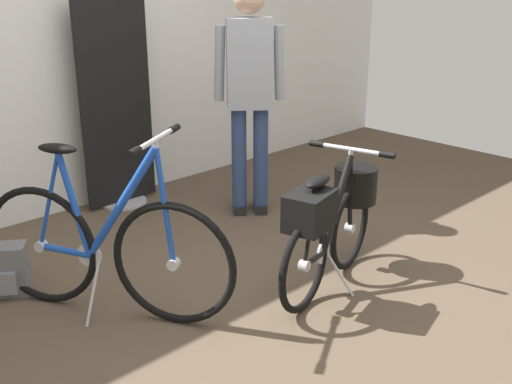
# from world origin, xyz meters

# --- Properties ---
(ground_plane) EXTENTS (7.36, 7.36, 0.00)m
(ground_plane) POSITION_xyz_m (0.00, 0.00, 0.00)
(ground_plane) COLOR brown
(back_wall) EXTENTS (7.36, 0.10, 2.79)m
(back_wall) POSITION_xyz_m (0.00, 2.13, 1.40)
(back_wall) COLOR white
(back_wall) RESTS_ON ground_plane
(floor_banner_stand) EXTENTS (0.60, 0.36, 1.59)m
(floor_banner_stand) POSITION_xyz_m (0.27, 1.91, 0.71)
(floor_banner_stand) COLOR #B7B7BC
(floor_banner_stand) RESTS_ON ground_plane
(folding_bike_foreground) EXTENTS (1.10, 0.52, 0.80)m
(folding_bike_foreground) POSITION_xyz_m (0.42, -0.08, 0.42)
(folding_bike_foreground) COLOR black
(folding_bike_foreground) RESTS_ON ground_plane
(display_bike_left) EXTENTS (0.78, 1.29, 1.01)m
(display_bike_left) POSITION_xyz_m (-0.69, 0.55, 0.38)
(display_bike_left) COLOR black
(display_bike_left) RESTS_ON ground_plane
(visitor_near_wall) EXTENTS (0.42, 0.39, 1.68)m
(visitor_near_wall) POSITION_xyz_m (0.85, 1.07, 0.96)
(visitor_near_wall) COLOR navy
(visitor_near_wall) RESTS_ON ground_plane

